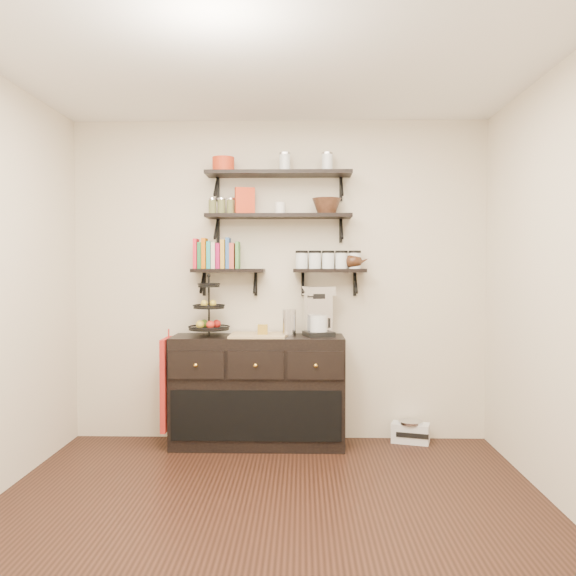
{
  "coord_description": "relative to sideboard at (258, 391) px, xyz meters",
  "views": [
    {
      "loc": [
        0.19,
        -3.43,
        1.47
      ],
      "look_at": [
        0.09,
        1.15,
        1.31
      ],
      "focal_mm": 38.0,
      "sensor_mm": 36.0,
      "label": 1
    }
  ],
  "objects": [
    {
      "name": "ceiling",
      "position": [
        0.17,
        -1.51,
        2.25
      ],
      "size": [
        3.5,
        3.5,
        0.02
      ],
      "primitive_type": "cube",
      "color": "white",
      "rests_on": "back_wall"
    },
    {
      "name": "shelf_low_right",
      "position": [
        0.59,
        0.12,
        0.98
      ],
      "size": [
        0.6,
        0.25,
        0.23
      ],
      "color": "black",
      "rests_on": "back_wall"
    },
    {
      "name": "candle",
      "position": [
        0.04,
        0.0,
        0.5
      ],
      "size": [
        0.08,
        0.08,
        0.08
      ],
      "primitive_type": "cube",
      "color": "olive",
      "rests_on": "sideboard"
    },
    {
      "name": "apron",
      "position": [
        -0.73,
        -0.1,
        0.07
      ],
      "size": [
        0.04,
        0.32,
        0.74
      ],
      "primitive_type": "cube",
      "color": "maroon",
      "rests_on": "sideboard"
    },
    {
      "name": "glass_canisters",
      "position": [
        0.58,
        0.12,
        1.06
      ],
      "size": [
        0.54,
        0.1,
        0.13
      ],
      "color": "silver",
      "rests_on": "shelf_low_right"
    },
    {
      "name": "shelf_top",
      "position": [
        0.17,
        0.1,
        1.78
      ],
      "size": [
        1.2,
        0.27,
        0.23
      ],
      "color": "black",
      "rests_on": "back_wall"
    },
    {
      "name": "ramekins",
      "position": [
        0.18,
        0.1,
        1.5
      ],
      "size": [
        0.09,
        0.09,
        0.1
      ],
      "primitive_type": "cylinder",
      "color": "white",
      "rests_on": "shelf_mid"
    },
    {
      "name": "floor",
      "position": [
        0.17,
        -1.51,
        -0.45
      ],
      "size": [
        3.5,
        3.5,
        0.0
      ],
      "primitive_type": "plane",
      "color": "black",
      "rests_on": "ground"
    },
    {
      "name": "cookbooks",
      "position": [
        -0.34,
        0.12,
        1.11
      ],
      "size": [
        0.36,
        0.15,
        0.26
      ],
      "color": "red",
      "rests_on": "shelf_low_left"
    },
    {
      "name": "red_pot",
      "position": [
        -0.29,
        0.1,
        1.86
      ],
      "size": [
        0.18,
        0.18,
        0.12
      ],
      "primitive_type": "cylinder",
      "color": "red",
      "rests_on": "shelf_top"
    },
    {
      "name": "shelf_low_left",
      "position": [
        -0.25,
        0.12,
        0.98
      ],
      "size": [
        0.6,
        0.25,
        0.23
      ],
      "color": "black",
      "rests_on": "back_wall"
    },
    {
      "name": "shelf_mid",
      "position": [
        0.17,
        0.1,
        1.43
      ],
      "size": [
        1.2,
        0.27,
        0.23
      ],
      "color": "black",
      "rests_on": "back_wall"
    },
    {
      "name": "back_wall",
      "position": [
        0.17,
        0.24,
        0.9
      ],
      "size": [
        3.5,
        0.02,
        2.7
      ],
      "primitive_type": "cube",
      "color": "beige",
      "rests_on": "ground"
    },
    {
      "name": "walnut_bowl",
      "position": [
        0.56,
        0.1,
        1.51
      ],
      "size": [
        0.24,
        0.24,
        0.13
      ],
      "primitive_type": null,
      "color": "black",
      "rests_on": "shelf_mid"
    },
    {
      "name": "recipe_box",
      "position": [
        -0.11,
        0.1,
        1.56
      ],
      "size": [
        0.17,
        0.1,
        0.22
      ],
      "primitive_type": "cube",
      "rotation": [
        0.0,
        0.0,
        0.25
      ],
      "color": "red",
      "rests_on": "shelf_mid"
    },
    {
      "name": "radio",
      "position": [
        1.27,
        0.1,
        -0.36
      ],
      "size": [
        0.34,
        0.25,
        0.18
      ],
      "rotation": [
        0.0,
        0.0,
        -0.29
      ],
      "color": "silver",
      "rests_on": "floor"
    },
    {
      "name": "thermal_carafe",
      "position": [
        0.26,
        -0.02,
        0.56
      ],
      "size": [
        0.11,
        0.11,
        0.22
      ],
      "primitive_type": "cylinder",
      "color": "silver",
      "rests_on": "sideboard"
    },
    {
      "name": "coffee_maker",
      "position": [
        0.5,
        0.03,
        0.64
      ],
      "size": [
        0.27,
        0.27,
        0.41
      ],
      "rotation": [
        0.0,
        0.0,
        0.31
      ],
      "color": "black",
      "rests_on": "sideboard"
    },
    {
      "name": "fruit_stand",
      "position": [
        -0.4,
        0.0,
        0.62
      ],
      "size": [
        0.33,
        0.33,
        0.49
      ],
      "rotation": [
        0.0,
        0.0,
        -0.3
      ],
      "color": "black",
      "rests_on": "sideboard"
    },
    {
      "name": "sideboard",
      "position": [
        0.0,
        0.0,
        0.0
      ],
      "size": [
        1.4,
        0.5,
        0.92
      ],
      "color": "black",
      "rests_on": "floor"
    },
    {
      "name": "teapot",
      "position": [
        0.79,
        0.12,
        1.07
      ],
      "size": [
        0.19,
        0.15,
        0.14
      ],
      "primitive_type": null,
      "rotation": [
        0.0,
        0.0,
        0.03
      ],
      "color": "#371E10",
      "rests_on": "shelf_low_right"
    }
  ]
}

